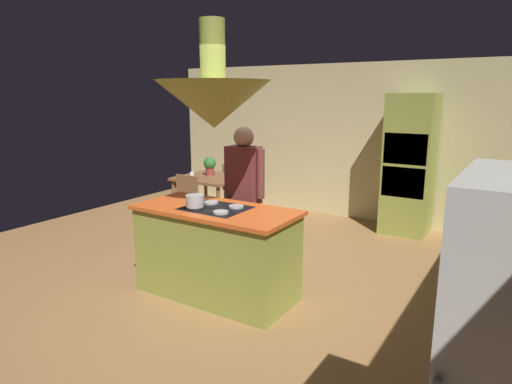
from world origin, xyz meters
name	(u,v)px	position (x,y,z in m)	size (l,w,h in m)	color
ground	(229,287)	(0.00, 0.00, 0.00)	(8.16, 8.16, 0.00)	#9E7042
wall_back	(349,142)	(0.00, 3.45, 1.27)	(6.80, 0.10, 2.55)	beige
kitchen_island	(217,252)	(0.00, -0.20, 0.47)	(1.67, 0.79, 0.95)	#939E42
oven_tower	(409,165)	(1.10, 3.04, 1.03)	(0.66, 0.62, 2.07)	#939E42
dining_table	(211,183)	(-1.70, 1.90, 0.66)	(1.01, 0.93, 0.76)	brown
person_at_island	(244,191)	(-0.10, 0.46, 0.98)	(0.53, 0.23, 1.70)	tan
range_hood	(214,101)	(0.00, -0.20, 1.99)	(1.10, 1.10, 1.00)	#939E42
pendant_light_over_table	(210,107)	(-1.70, 1.90, 1.86)	(0.32, 0.32, 0.82)	#E0B266
chair_facing_island	(183,201)	(-1.70, 1.21, 0.50)	(0.40, 0.40, 0.87)	brown
chair_by_back_wall	(236,185)	(-1.70, 2.59, 0.50)	(0.40, 0.40, 0.87)	brown
potted_plant_on_table	(210,165)	(-1.79, 1.98, 0.93)	(0.20, 0.20, 0.30)	#99382D
cup_on_table	(192,175)	(-1.90, 1.67, 0.81)	(0.07, 0.07, 0.09)	white
cooking_pot_on_cooktop	(195,201)	(-0.16, -0.33, 1.01)	(0.18, 0.18, 0.12)	#B2B2B7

